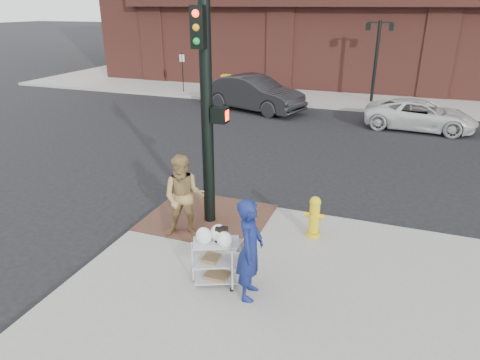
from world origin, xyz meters
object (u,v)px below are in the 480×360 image
at_px(pedestrian_tan, 184,197).
at_px(minivan_white, 420,115).
at_px(fire_hydrant, 314,216).
at_px(utility_cart, 217,258).
at_px(traffic_signal_pole, 207,108).
at_px(woman_blue, 250,250).
at_px(sedan_dark, 253,93).
at_px(lamp_post, 377,53).

relative_size(pedestrian_tan, minivan_white, 0.42).
bearing_deg(fire_hydrant, utility_cart, -119.93).
relative_size(traffic_signal_pole, utility_cart, 4.42).
xyz_separation_m(woman_blue, fire_hydrant, (0.64, 2.43, -0.43)).
xyz_separation_m(pedestrian_tan, utility_cart, (1.31, -1.33, -0.42)).
xyz_separation_m(traffic_signal_pole, minivan_white, (4.73, 10.81, -2.22)).
relative_size(sedan_dark, fire_hydrant, 5.45).
relative_size(traffic_signal_pole, woman_blue, 2.74).
relative_size(traffic_signal_pole, minivan_white, 1.14).
distance_m(woman_blue, pedestrian_tan, 2.48).
height_order(utility_cart, fire_hydrant, utility_cart).
xyz_separation_m(lamp_post, fire_hydrant, (-0.07, -15.10, -1.99)).
xyz_separation_m(lamp_post, minivan_white, (2.25, -4.42, -2.01)).
bearing_deg(traffic_signal_pole, pedestrian_tan, -104.88).
relative_size(lamp_post, utility_cart, 3.54).
relative_size(lamp_post, woman_blue, 2.19).
xyz_separation_m(sedan_dark, utility_cart, (3.97, -13.88, -0.18)).
distance_m(traffic_signal_pole, woman_blue, 3.40).
relative_size(utility_cart, fire_hydrant, 1.20).
relative_size(lamp_post, minivan_white, 0.91).
bearing_deg(minivan_white, utility_cart, 167.80).
distance_m(sedan_dark, fire_hydrant, 12.75).
height_order(minivan_white, utility_cart, utility_cart).
xyz_separation_m(woman_blue, utility_cart, (-0.68, 0.15, -0.40)).
bearing_deg(minivan_white, pedestrian_tan, 160.45).
height_order(sedan_dark, minivan_white, sedan_dark).
relative_size(pedestrian_tan, fire_hydrant, 1.97).
distance_m(lamp_post, utility_cart, 17.55).
distance_m(utility_cart, fire_hydrant, 2.63).
relative_size(woman_blue, sedan_dark, 0.36).
bearing_deg(lamp_post, traffic_signal_pole, -99.24).
bearing_deg(fire_hydrant, woman_blue, -104.64).
relative_size(woman_blue, fire_hydrant, 1.94).
height_order(traffic_signal_pole, utility_cart, traffic_signal_pole).
bearing_deg(lamp_post, utility_cart, -94.57).
bearing_deg(fire_hydrant, pedestrian_tan, -159.96).
height_order(traffic_signal_pole, minivan_white, traffic_signal_pole).
height_order(lamp_post, sedan_dark, lamp_post).
distance_m(woman_blue, sedan_dark, 14.78).
xyz_separation_m(lamp_post, sedan_dark, (-5.36, -3.50, -1.77)).
bearing_deg(traffic_signal_pole, woman_blue, -52.55).
relative_size(sedan_dark, minivan_white, 1.17).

